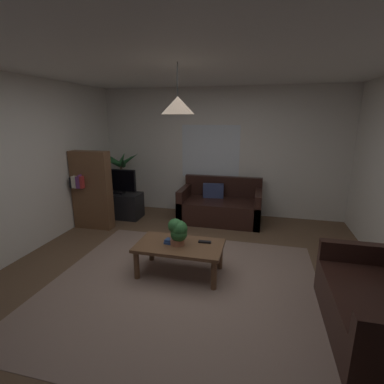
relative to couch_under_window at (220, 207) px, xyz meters
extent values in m
cube|color=brown|center=(-0.10, -2.17, -0.29)|extent=(4.91, 5.30, 0.02)
cube|color=gray|center=(-0.10, -2.37, -0.27)|extent=(3.19, 2.92, 0.01)
cube|color=silver|center=(-0.10, 0.51, 1.00)|extent=(5.03, 0.06, 2.54)
cube|color=silver|center=(-2.59, -2.17, 1.00)|extent=(0.06, 5.30, 2.54)
cube|color=white|center=(-0.10, -2.17, 2.28)|extent=(4.91, 5.30, 0.02)
cube|color=white|center=(-0.30, 0.47, 1.01)|extent=(1.18, 0.01, 1.06)
cube|color=black|center=(0.00, -0.04, -0.07)|extent=(1.54, 0.83, 0.42)
cube|color=black|center=(0.00, 0.32, 0.34)|extent=(1.54, 0.12, 0.40)
cube|color=black|center=(-0.71, -0.04, 0.04)|extent=(0.12, 0.83, 0.64)
cube|color=black|center=(0.71, -0.04, 0.04)|extent=(0.12, 0.83, 0.64)
cube|color=navy|center=(-0.16, 0.14, 0.28)|extent=(0.41, 0.17, 0.28)
cube|color=black|center=(1.84, -2.70, -0.07)|extent=(0.83, 1.41, 0.42)
cube|color=black|center=(1.84, -2.05, 0.04)|extent=(0.83, 0.12, 0.64)
cube|color=brown|center=(-0.22, -2.07, 0.11)|extent=(1.09, 0.61, 0.04)
cylinder|color=brown|center=(-0.70, -2.32, -0.09)|extent=(0.07, 0.07, 0.37)
cylinder|color=brown|center=(0.27, -2.32, -0.09)|extent=(0.07, 0.07, 0.37)
cylinder|color=brown|center=(-0.70, -1.82, -0.09)|extent=(0.07, 0.07, 0.37)
cylinder|color=brown|center=(0.27, -1.82, -0.09)|extent=(0.07, 0.07, 0.37)
cube|color=#2D4C8C|center=(-0.33, -2.07, 0.15)|extent=(0.16, 0.12, 0.03)
cube|color=#2D4C8C|center=(-0.34, -2.07, 0.17)|extent=(0.14, 0.11, 0.03)
cube|color=black|center=(0.08, -1.95, 0.14)|extent=(0.16, 0.06, 0.02)
cylinder|color=#B77051|center=(-0.24, -2.08, 0.17)|extent=(0.18, 0.18, 0.08)
sphere|color=#2D6B33|center=(-0.22, -2.09, 0.29)|extent=(0.21, 0.21, 0.21)
sphere|color=#2D6B33|center=(-0.21, -2.09, 0.35)|extent=(0.21, 0.21, 0.21)
sphere|color=#2D6B33|center=(-0.27, -2.09, 0.39)|extent=(0.18, 0.18, 0.18)
cube|color=black|center=(-2.01, -0.27, -0.03)|extent=(0.90, 0.44, 0.50)
cube|color=black|center=(-2.01, -0.29, 0.49)|extent=(0.77, 0.05, 0.44)
cube|color=black|center=(-2.01, -0.32, 0.49)|extent=(0.73, 0.00, 0.40)
cube|color=black|center=(-2.01, -0.29, 0.24)|extent=(0.24, 0.16, 0.04)
cylinder|color=#B77051|center=(-2.14, 0.14, -0.13)|extent=(0.32, 0.32, 0.30)
cylinder|color=brown|center=(-2.14, 0.14, 0.38)|extent=(0.05, 0.05, 0.70)
cone|color=#235B2D|center=(-1.94, 0.14, 0.85)|extent=(0.45, 0.10, 0.32)
cone|color=#235B2D|center=(-2.06, 0.29, 0.80)|extent=(0.23, 0.36, 0.29)
cone|color=#235B2D|center=(-2.19, 0.33, 0.83)|extent=(0.18, 0.43, 0.32)
cone|color=#235B2D|center=(-2.34, 0.21, 0.82)|extent=(0.46, 0.25, 0.30)
cone|color=#235B2D|center=(-2.35, 0.08, 0.84)|extent=(0.48, 0.24, 0.34)
cone|color=#235B2D|center=(-2.19, -0.08, 0.80)|extent=(0.17, 0.48, 0.28)
cone|color=#235B2D|center=(-1.99, -0.03, 0.82)|extent=(0.33, 0.45, 0.34)
cube|color=brown|center=(-2.19, -0.89, 0.42)|extent=(0.70, 0.22, 1.40)
cube|color=black|center=(-2.47, -1.01, 0.59)|extent=(0.03, 0.16, 0.19)
cube|color=beige|center=(-2.43, -1.01, 0.60)|extent=(0.03, 0.16, 0.21)
cube|color=beige|center=(-2.39, -1.01, 0.60)|extent=(0.04, 0.16, 0.20)
cube|color=#72387F|center=(-2.34, -1.01, 0.60)|extent=(0.04, 0.16, 0.21)
cube|color=#72387F|center=(-2.30, -1.01, 0.61)|extent=(0.03, 0.16, 0.24)
cube|color=#B22D2D|center=(-2.27, -1.01, 0.60)|extent=(0.04, 0.16, 0.21)
cylinder|color=black|center=(-0.22, -2.07, 2.09)|extent=(0.01, 0.01, 0.35)
cone|color=tan|center=(-0.22, -2.07, 1.82)|extent=(0.38, 0.38, 0.20)
camera|label=1|loc=(0.73, -5.26, 1.69)|focal=26.70mm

